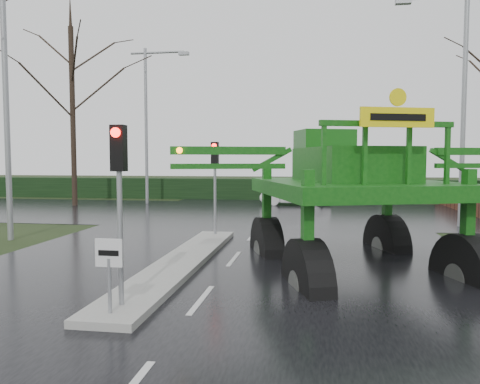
# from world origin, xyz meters

# --- Properties ---
(ground) EXTENTS (140.00, 140.00, 0.00)m
(ground) POSITION_xyz_m (0.00, 0.00, 0.00)
(ground) COLOR black
(ground) RESTS_ON ground
(road_main) EXTENTS (14.00, 80.00, 0.02)m
(road_main) POSITION_xyz_m (0.00, 10.00, 0.00)
(road_main) COLOR black
(road_main) RESTS_ON ground
(road_cross) EXTENTS (80.00, 12.00, 0.02)m
(road_cross) POSITION_xyz_m (0.00, 16.00, 0.01)
(road_cross) COLOR black
(road_cross) RESTS_ON ground
(median_island) EXTENTS (1.20, 10.00, 0.16)m
(median_island) POSITION_xyz_m (-1.30, 3.00, 0.09)
(median_island) COLOR gray
(median_island) RESTS_ON ground
(hedge_row) EXTENTS (44.00, 0.90, 1.50)m
(hedge_row) POSITION_xyz_m (0.00, 24.00, 0.75)
(hedge_row) COLOR black
(hedge_row) RESTS_ON ground
(brick_wall) EXTENTS (0.40, 20.00, 1.20)m
(brick_wall) POSITION_xyz_m (10.50, 16.00, 0.60)
(brick_wall) COLOR #592D1E
(brick_wall) RESTS_ON ground
(keep_left_sign) EXTENTS (0.50, 0.07, 1.35)m
(keep_left_sign) POSITION_xyz_m (-1.30, -1.50, 1.06)
(keep_left_sign) COLOR gray
(keep_left_sign) RESTS_ON ground
(traffic_signal_near) EXTENTS (0.26, 0.33, 3.52)m
(traffic_signal_near) POSITION_xyz_m (-1.30, -1.01, 2.59)
(traffic_signal_near) COLOR gray
(traffic_signal_near) RESTS_ON ground
(traffic_signal_mid) EXTENTS (0.26, 0.33, 3.52)m
(traffic_signal_mid) POSITION_xyz_m (-1.30, 7.49, 2.59)
(traffic_signal_mid) COLOR gray
(traffic_signal_mid) RESTS_ON ground
(traffic_signal_far) EXTENTS (0.26, 0.33, 3.52)m
(traffic_signal_far) POSITION_xyz_m (6.50, 20.01, 2.59)
(traffic_signal_far) COLOR gray
(traffic_signal_far) RESTS_ON ground
(street_light_left_near) EXTENTS (3.85, 0.30, 10.00)m
(street_light_left_near) POSITION_xyz_m (-8.19, 6.00, 5.99)
(street_light_left_near) COLOR gray
(street_light_left_near) RESTS_ON ground
(street_light_right) EXTENTS (3.85, 0.30, 10.00)m
(street_light_right) POSITION_xyz_m (8.19, 12.00, 5.99)
(street_light_right) COLOR gray
(street_light_right) RESTS_ON ground
(street_light_left_far) EXTENTS (3.85, 0.30, 10.00)m
(street_light_left_far) POSITION_xyz_m (-8.19, 20.00, 5.99)
(street_light_left_far) COLOR gray
(street_light_left_far) RESTS_ON ground
(tree_left_far) EXTENTS (7.70, 7.70, 13.26)m
(tree_left_far) POSITION_xyz_m (-12.50, 18.00, 7.15)
(tree_left_far) COLOR black
(tree_left_far) RESTS_ON ground
(crop_sprayer) EXTENTS (9.53, 7.38, 5.59)m
(crop_sprayer) POSITION_xyz_m (2.04, 1.60, 2.64)
(crop_sprayer) COLOR black
(crop_sprayer) RESTS_ON ground
(white_sedan) EXTENTS (4.45, 1.72, 1.45)m
(white_sedan) POSITION_xyz_m (1.13, 20.37, 0.00)
(white_sedan) COLOR silver
(white_sedan) RESTS_ON ground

